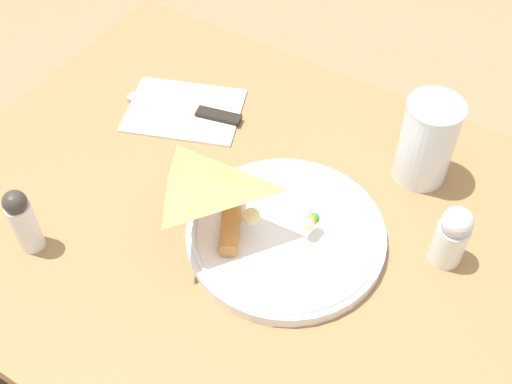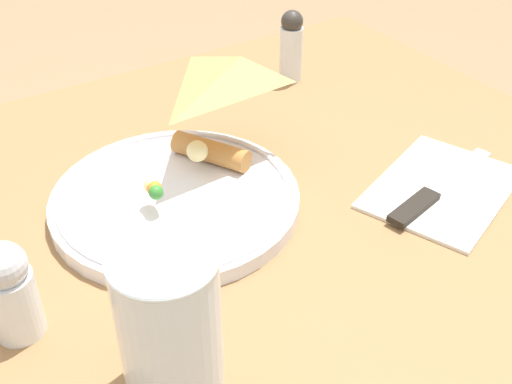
% 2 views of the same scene
% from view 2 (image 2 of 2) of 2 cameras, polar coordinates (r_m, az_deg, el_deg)
% --- Properties ---
extents(dining_table, '(1.24, 0.64, 0.71)m').
position_cam_2_polar(dining_table, '(0.69, -16.87, -12.53)').
color(dining_table, olive).
rests_on(dining_table, ground_plane).
extents(plate_pizza, '(0.25, 0.25, 0.05)m').
position_cam_2_polar(plate_pizza, '(0.65, -7.09, -0.24)').
color(plate_pizza, white).
rests_on(plate_pizza, dining_table).
extents(milk_glass, '(0.07, 0.07, 0.12)m').
position_cam_2_polar(milk_glass, '(0.45, -7.64, -12.03)').
color(milk_glass, white).
rests_on(milk_glass, dining_table).
extents(napkin_folded, '(0.20, 0.17, 0.00)m').
position_cam_2_polar(napkin_folded, '(0.70, 16.21, 0.31)').
color(napkin_folded, white).
rests_on(napkin_folded, dining_table).
extents(butter_knife, '(0.18, 0.06, 0.01)m').
position_cam_2_polar(butter_knife, '(0.69, 15.91, 0.34)').
color(butter_knife, black).
rests_on(butter_knife, napkin_folded).
extents(salt_shaker, '(0.04, 0.04, 0.09)m').
position_cam_2_polar(salt_shaker, '(0.53, -21.04, -8.17)').
color(salt_shaker, white).
rests_on(salt_shaker, dining_table).
extents(pepper_shaker, '(0.03, 0.03, 0.10)m').
position_cam_2_polar(pepper_shaker, '(0.87, 3.15, 12.85)').
color(pepper_shaker, white).
rests_on(pepper_shaker, dining_table).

